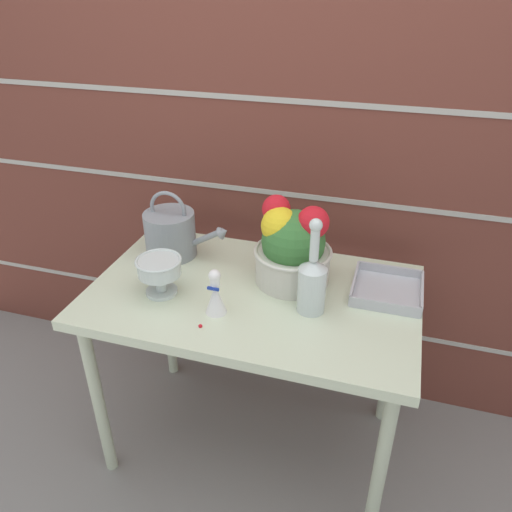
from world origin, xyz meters
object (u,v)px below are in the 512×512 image
(flower_planter, at_px, (292,246))
(wire_tray, at_px, (387,290))
(crystal_pedestal_bowl, at_px, (159,270))
(watering_can, at_px, (171,233))
(figurine_vase, at_px, (216,295))
(glass_decanter, at_px, (312,281))

(flower_planter, distance_m, wire_tray, 0.35)
(crystal_pedestal_bowl, bearing_deg, wire_tray, 16.86)
(watering_can, distance_m, crystal_pedestal_bowl, 0.26)
(watering_can, distance_m, wire_tray, 0.81)
(watering_can, distance_m, flower_planter, 0.48)
(crystal_pedestal_bowl, xyz_separation_m, figurine_vase, (0.21, -0.05, -0.03))
(watering_can, bearing_deg, figurine_vase, -45.77)
(figurine_vase, xyz_separation_m, wire_tray, (0.51, 0.27, -0.05))
(flower_planter, relative_size, glass_decanter, 0.93)
(figurine_vase, bearing_deg, watering_can, 134.23)
(watering_can, distance_m, figurine_vase, 0.42)
(figurine_vase, bearing_deg, wire_tray, 27.61)
(flower_planter, distance_m, figurine_vase, 0.32)
(figurine_vase, bearing_deg, crystal_pedestal_bowl, 167.50)
(watering_can, distance_m, glass_decanter, 0.61)
(flower_planter, bearing_deg, glass_decanter, -56.47)
(watering_can, height_order, wire_tray, watering_can)
(glass_decanter, xyz_separation_m, figurine_vase, (-0.29, -0.10, -0.05))
(wire_tray, bearing_deg, watering_can, 177.80)
(figurine_vase, height_order, wire_tray, figurine_vase)
(crystal_pedestal_bowl, relative_size, flower_planter, 0.51)
(watering_can, height_order, crystal_pedestal_bowl, watering_can)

